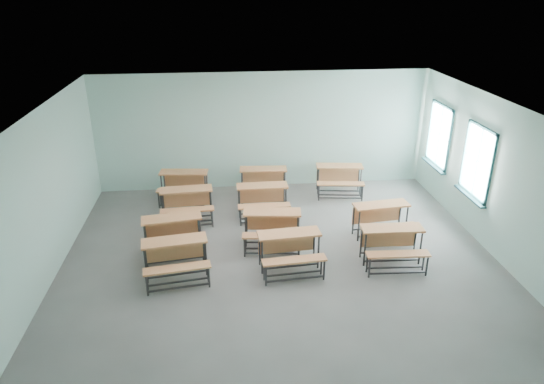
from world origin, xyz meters
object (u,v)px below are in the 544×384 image
Objects in this scene: desk_unit_r2c1 at (263,196)px; desk_unit_r0c0 at (176,254)px; desk_unit_r0c1 at (290,247)px; desk_unit_r3c2 at (339,176)px; desk_unit_r1c0 at (173,230)px; desk_unit_r0c2 at (393,241)px; desk_unit_r3c1 at (263,179)px; desk_unit_r3c0 at (184,182)px; desk_unit_r1c2 at (382,216)px; desk_unit_r2c0 at (187,200)px; desk_unit_r1c1 at (272,224)px.

desk_unit_r0c0 is at bearing -127.30° from desk_unit_r2c1.
desk_unit_r0c1 is 4.09m from desk_unit_r3c2.
desk_unit_r2c1 is (2.05, 1.55, 0.00)m from desk_unit_r1c0.
desk_unit_r0c2 is 0.95× the size of desk_unit_r3c2.
desk_unit_r3c1 is at bearing 83.65° from desk_unit_r2c1.
desk_unit_r0c0 is 1.04× the size of desk_unit_r3c1.
desk_unit_r0c2 and desk_unit_r1c0 have the same top height.
desk_unit_r3c0 is at bearing 143.29° from desk_unit_r0c2.
desk_unit_r0c2 is 4.57m from desk_unit_r1c0.
desk_unit_r2c0 is (-4.41, 1.34, 0.00)m from desk_unit_r1c2.
desk_unit_r0c2 is at bearing -46.15° from desk_unit_r2c1.
desk_unit_r3c2 is at bearing 6.47° from desk_unit_r3c0.
desk_unit_r0c1 is 2.50m from desk_unit_r1c2.
desk_unit_r1c2 is 4.60m from desk_unit_r2c0.
desk_unit_r3c1 is at bearing 27.27° from desk_unit_r2c0.
desk_unit_r1c0 is at bearing -101.84° from desk_unit_r2c0.
desk_unit_r1c1 is at bearing -120.99° from desk_unit_r3c2.
desk_unit_r2c0 is 0.96× the size of desk_unit_r3c2.
desk_unit_r2c0 is (-2.16, 2.45, 0.00)m from desk_unit_r0c1.
desk_unit_r0c2 is at bearing -4.36° from desk_unit_r0c1.
desk_unit_r1c2 is at bearing -28.57° from desk_unit_r2c1.
desk_unit_r2c0 and desk_unit_r3c2 have the same top height.
desk_unit_r1c1 and desk_unit_r3c2 have the same top height.
desk_unit_r3c1 is at bearing 88.85° from desk_unit_r0c1.
desk_unit_r0c2 is at bearing -53.97° from desk_unit_r3c1.
desk_unit_r0c2 is 2.55m from desk_unit_r1c1.
desk_unit_r0c0 is 4.34m from desk_unit_r0c2.
desk_unit_r3c1 is (-2.31, 3.63, 0.00)m from desk_unit_r0c2.
desk_unit_r1c1 is at bearing -41.14° from desk_unit_r2c0.
desk_unit_r1c1 is at bearing -6.49° from desk_unit_r1c0.
desk_unit_r0c0 is 3.18m from desk_unit_r2c1.
desk_unit_r0c2 is 0.95× the size of desk_unit_r1c0.
desk_unit_r2c1 and desk_unit_r3c1 have the same top height.
desk_unit_r1c2 and desk_unit_r2c0 have the same top height.
desk_unit_r3c0 is 0.99× the size of desk_unit_r3c2.
desk_unit_r3c1 is (0.12, 1.14, 0.00)m from desk_unit_r2c1.
desk_unit_r1c0 is at bearing -143.38° from desk_unit_r2c1.
desk_unit_r0c2 is 3.65m from desk_unit_r3c2.
desk_unit_r1c2 and desk_unit_r3c2 have the same top height.
desk_unit_r1c0 and desk_unit_r3c0 have the same top height.
desk_unit_r2c0 is at bearing -76.69° from desk_unit_r3c0.
desk_unit_r3c1 is 2.07m from desk_unit_r3c2.
desk_unit_r0c0 and desk_unit_r0c2 have the same top height.
desk_unit_r3c1 is (2.17, 2.69, 0.00)m from desk_unit_r1c0.
desk_unit_r0c2 and desk_unit_r1c2 have the same top height.
desk_unit_r2c1 is at bearing -144.55° from desk_unit_r3c2.
desk_unit_r1c0 is 1.04× the size of desk_unit_r3c1.
desk_unit_r2c1 is (-0.07, 1.49, 0.00)m from desk_unit_r1c1.
desk_unit_r3c0 is 1.03× the size of desk_unit_r3c1.
desk_unit_r3c2 is (-0.38, 2.53, 0.00)m from desk_unit_r1c2.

